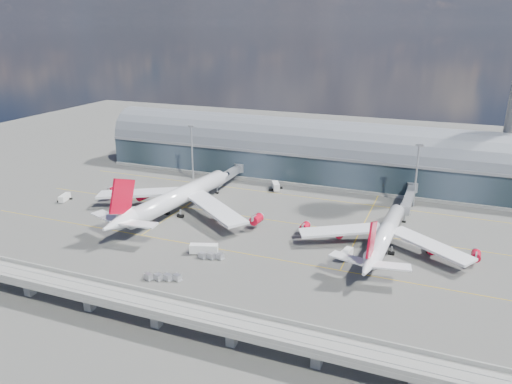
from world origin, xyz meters
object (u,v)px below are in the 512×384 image
at_px(floodlight_mast_left, 192,151).
at_px(cargo_train_0, 211,256).
at_px(airliner_left, 175,198).
at_px(service_truck_0, 65,198).
at_px(airliner_right, 384,236).
at_px(service_truck_3, 346,254).
at_px(service_truck_1, 135,213).
at_px(service_truck_5, 276,186).
at_px(cargo_train_1, 163,277).
at_px(service_truck_2, 204,249).
at_px(floodlight_mast_right, 416,174).
at_px(service_truck_4, 431,248).

height_order(floodlight_mast_left, cargo_train_0, floodlight_mast_left).
distance_m(airliner_left, service_truck_0, 51.15).
bearing_deg(airliner_right, service_truck_3, -132.53).
bearing_deg(floodlight_mast_left, service_truck_0, -126.50).
bearing_deg(service_truck_1, service_truck_3, -68.41).
height_order(airliner_right, service_truck_3, airliner_right).
xyz_separation_m(floodlight_mast_left, cargo_train_0, (45.74, -72.29, -12.67)).
bearing_deg(cargo_train_0, airliner_left, 60.50).
bearing_deg(service_truck_0, service_truck_5, 15.91).
relative_size(service_truck_3, cargo_train_0, 0.74).
bearing_deg(floodlight_mast_left, airliner_right, -25.93).
bearing_deg(cargo_train_1, service_truck_1, 61.43).
xyz_separation_m(service_truck_0, service_truck_5, (76.33, 46.08, 0.25)).
relative_size(airliner_right, service_truck_2, 6.51).
distance_m(floodlight_mast_right, service_truck_5, 59.54).
bearing_deg(floodlight_mast_left, service_truck_5, -1.02).
bearing_deg(floodlight_mast_left, service_truck_2, -58.98).
bearing_deg(cargo_train_1, service_truck_5, 16.76).
bearing_deg(service_truck_2, cargo_train_0, -141.81).
distance_m(service_truck_5, cargo_train_0, 71.67).
height_order(floodlight_mast_right, airliner_right, floodlight_mast_right).
distance_m(airliner_right, service_truck_1, 91.98).
xyz_separation_m(service_truck_4, service_truck_5, (-67.71, 40.67, 0.33)).
bearing_deg(service_truck_4, airliner_left, 169.74).
bearing_deg(airliner_right, floodlight_mast_right, 86.18).
bearing_deg(service_truck_4, service_truck_1, 173.96).
height_order(service_truck_3, service_truck_5, service_truck_5).
relative_size(floodlight_mast_left, service_truck_3, 4.13).
relative_size(airliner_left, service_truck_0, 10.72).
bearing_deg(cargo_train_0, service_truck_2, 72.38).
bearing_deg(service_truck_2, service_truck_1, 45.16).
distance_m(floodlight_mast_left, service_truck_0, 59.52).
distance_m(service_truck_4, cargo_train_1, 85.26).
bearing_deg(service_truck_3, airliner_right, 56.46).
xyz_separation_m(floodlight_mast_right, service_truck_1, (-96.87, -51.12, -12.01)).
relative_size(airliner_right, service_truck_4, 12.19).
distance_m(service_truck_0, service_truck_3, 119.90).
distance_m(airliner_right, service_truck_3, 14.61).
bearing_deg(floodlight_mast_right, service_truck_5, -179.27).
bearing_deg(service_truck_1, cargo_train_0, -91.30).
relative_size(floodlight_mast_left, airliner_left, 0.34).
bearing_deg(service_truck_4, service_truck_2, -168.33).
relative_size(floodlight_mast_right, service_truck_0, 3.66).
bearing_deg(service_truck_0, floodlight_mast_left, 38.29).
distance_m(airliner_right, service_truck_0, 129.61).
bearing_deg(floodlight_mast_left, cargo_train_1, -66.44).
distance_m(airliner_right, cargo_train_1, 70.89).
xyz_separation_m(floodlight_mast_left, service_truck_2, (42.04, -69.91, -11.95)).
height_order(floodlight_mast_right, service_truck_5, floodlight_mast_right).
relative_size(service_truck_1, service_truck_5, 0.84).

